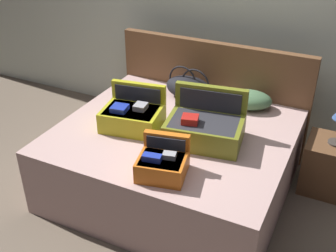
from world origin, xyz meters
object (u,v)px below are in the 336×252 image
hard_case_small (163,163)px  nightstand (330,166)px  pillow_near_headboard (248,100)px  duffel_bag (189,87)px  hard_case_medium (133,115)px  bed (174,159)px  hard_case_large (205,127)px

hard_case_small → nightstand: 1.58m
pillow_near_headboard → nightstand: (0.78, -0.08, -0.43)m
duffel_bag → pillow_near_headboard: bearing=5.3°
pillow_near_headboard → nightstand: pillow_near_headboard is taller
hard_case_medium → pillow_near_headboard: (0.74, 0.74, -0.03)m
bed → hard_case_large: bearing=-7.1°
nightstand → duffel_bag: bearing=179.0°
hard_case_medium → hard_case_small: size_ratio=1.37×
pillow_near_headboard → nightstand: size_ratio=0.90×
bed → hard_case_large: size_ratio=2.93×
hard_case_medium → duffel_bag: size_ratio=1.07×
duffel_bag → bed: bearing=-77.2°
bed → duffel_bag: (-0.13, 0.59, 0.40)m
duffel_bag → hard_case_medium: bearing=-105.8°
hard_case_medium → hard_case_small: bearing=-52.2°
pillow_near_headboard → nightstand: 0.89m
hard_case_medium → duffel_bag: bearing=64.9°
hard_case_small → pillow_near_headboard: size_ratio=0.90×
hard_case_medium → nightstand: 1.72m
bed → nightstand: bearing=25.2°
bed → hard_case_small: hard_case_small is taller
hard_case_large → pillow_near_headboard: size_ratio=1.51×
duffel_bag → nightstand: (1.33, -0.02, -0.45)m
hard_case_large → duffel_bag: hard_case_large is taller
hard_case_large → nightstand: hard_case_large is taller
hard_case_medium → nightstand: (1.52, 0.66, -0.46)m
bed → nightstand: bed is taller
bed → hard_case_large: 0.49m
bed → duffel_bag: size_ratio=3.84×
duffel_bag → pillow_near_headboard: size_ratio=1.15×
hard_case_large → pillow_near_headboard: (0.14, 0.67, -0.04)m
hard_case_medium → bed: bearing=7.5°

